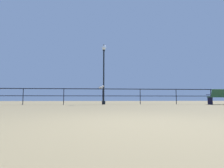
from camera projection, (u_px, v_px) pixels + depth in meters
name	position (u px, v px, depth m)	size (l,w,h in m)	color
ground_plane	(135.00, 124.00, 2.57)	(60.00, 60.00, 0.00)	olive
pier_railing	(103.00, 93.00, 11.77)	(19.44, 0.05, 1.01)	black
bench_near_left	(221.00, 96.00, 11.73)	(1.62, 0.75, 0.96)	#265435
lamppost_center	(104.00, 69.00, 12.14)	(0.29, 0.29, 3.97)	black
seagull_on_rail	(101.00, 87.00, 11.79)	(0.43, 0.18, 0.21)	silver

